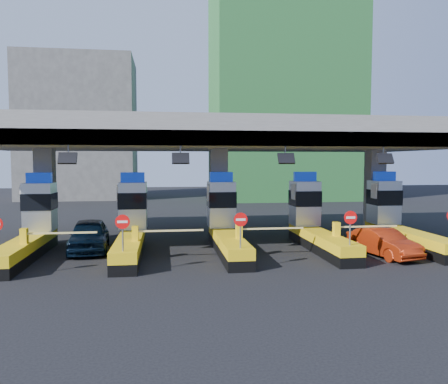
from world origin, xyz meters
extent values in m
plane|color=black|center=(0.00, 0.00, 0.00)|extent=(120.00, 120.00, 0.00)
cube|color=slate|center=(0.00, 3.00, 6.25)|extent=(28.00, 12.00, 1.50)
cube|color=#4C4C49|center=(0.00, -2.70, 5.85)|extent=(28.00, 0.60, 0.70)
cube|color=slate|center=(-10.00, 3.00, 2.75)|extent=(1.00, 1.00, 5.50)
cube|color=slate|center=(0.00, 3.00, 2.75)|extent=(1.00, 1.00, 5.50)
cube|color=slate|center=(10.00, 3.00, 2.75)|extent=(1.00, 1.00, 5.50)
cylinder|color=slate|center=(-7.50, -2.70, 5.25)|extent=(0.06, 0.06, 0.50)
cube|color=black|center=(-7.50, -2.90, 4.90)|extent=(0.80, 0.38, 0.54)
cylinder|color=slate|center=(-2.50, -2.70, 5.25)|extent=(0.06, 0.06, 0.50)
cube|color=black|center=(-2.50, -2.90, 4.90)|extent=(0.80, 0.38, 0.54)
cylinder|color=slate|center=(2.50, -2.70, 5.25)|extent=(0.06, 0.06, 0.50)
cube|color=black|center=(2.50, -2.90, 4.90)|extent=(0.80, 0.38, 0.54)
cylinder|color=slate|center=(7.50, -2.70, 5.25)|extent=(0.06, 0.06, 0.50)
cube|color=black|center=(7.50, -2.90, 4.90)|extent=(0.80, 0.38, 0.54)
cube|color=black|center=(-10.00, -1.00, 0.25)|extent=(1.20, 8.00, 0.50)
cube|color=#E5B70C|center=(-10.00, -1.00, 0.75)|extent=(1.20, 8.00, 0.50)
cube|color=#9EA3A8|center=(-10.00, 1.80, 2.30)|extent=(1.50, 1.50, 2.60)
cube|color=black|center=(-10.00, 1.78, 2.60)|extent=(1.56, 1.56, 0.90)
cube|color=#0C2DBF|center=(-10.00, 1.80, 3.88)|extent=(1.30, 0.35, 0.55)
cube|color=white|center=(-10.80, 1.50, 3.00)|extent=(0.06, 0.70, 0.90)
cube|color=#E5B70C|center=(-9.65, -2.20, 1.35)|extent=(0.30, 0.35, 0.70)
cube|color=white|center=(-8.00, -2.20, 1.45)|extent=(3.20, 0.08, 0.08)
cube|color=black|center=(-5.00, -1.00, 0.25)|extent=(1.20, 8.00, 0.50)
cube|color=#E5B70C|center=(-5.00, -1.00, 0.75)|extent=(1.20, 8.00, 0.50)
cube|color=#9EA3A8|center=(-5.00, 1.80, 2.30)|extent=(1.50, 1.50, 2.60)
cube|color=black|center=(-5.00, 1.78, 2.60)|extent=(1.56, 1.56, 0.90)
cube|color=#0C2DBF|center=(-5.00, 1.80, 3.88)|extent=(1.30, 0.35, 0.55)
cube|color=white|center=(-5.80, 1.50, 3.00)|extent=(0.06, 0.70, 0.90)
cylinder|color=slate|center=(-5.00, -4.60, 1.65)|extent=(0.07, 0.07, 1.30)
cylinder|color=red|center=(-5.00, -4.63, 2.25)|extent=(0.60, 0.04, 0.60)
cube|color=white|center=(-5.00, -4.65, 2.25)|extent=(0.42, 0.02, 0.10)
cube|color=#E5B70C|center=(-4.65, -2.20, 1.35)|extent=(0.30, 0.35, 0.70)
cube|color=white|center=(-3.00, -2.20, 1.45)|extent=(3.20, 0.08, 0.08)
cube|color=black|center=(0.00, -1.00, 0.25)|extent=(1.20, 8.00, 0.50)
cube|color=#E5B70C|center=(0.00, -1.00, 0.75)|extent=(1.20, 8.00, 0.50)
cube|color=#9EA3A8|center=(0.00, 1.80, 2.30)|extent=(1.50, 1.50, 2.60)
cube|color=black|center=(0.00, 1.78, 2.60)|extent=(1.56, 1.56, 0.90)
cube|color=#0C2DBF|center=(0.00, 1.80, 3.88)|extent=(1.30, 0.35, 0.55)
cube|color=white|center=(-0.80, 1.50, 3.00)|extent=(0.06, 0.70, 0.90)
cylinder|color=slate|center=(0.00, -4.60, 1.65)|extent=(0.07, 0.07, 1.30)
cylinder|color=red|center=(0.00, -4.63, 2.25)|extent=(0.60, 0.04, 0.60)
cube|color=white|center=(0.00, -4.65, 2.25)|extent=(0.42, 0.02, 0.10)
cube|color=#E5B70C|center=(0.35, -2.20, 1.35)|extent=(0.30, 0.35, 0.70)
cube|color=white|center=(2.00, -2.20, 1.45)|extent=(3.20, 0.08, 0.08)
cube|color=black|center=(5.00, -1.00, 0.25)|extent=(1.20, 8.00, 0.50)
cube|color=#E5B70C|center=(5.00, -1.00, 0.75)|extent=(1.20, 8.00, 0.50)
cube|color=#9EA3A8|center=(5.00, 1.80, 2.30)|extent=(1.50, 1.50, 2.60)
cube|color=black|center=(5.00, 1.78, 2.60)|extent=(1.56, 1.56, 0.90)
cube|color=#0C2DBF|center=(5.00, 1.80, 3.88)|extent=(1.30, 0.35, 0.55)
cube|color=white|center=(4.20, 1.50, 3.00)|extent=(0.06, 0.70, 0.90)
cylinder|color=slate|center=(5.00, -4.60, 1.65)|extent=(0.07, 0.07, 1.30)
cylinder|color=red|center=(5.00, -4.63, 2.25)|extent=(0.60, 0.04, 0.60)
cube|color=white|center=(5.00, -4.65, 2.25)|extent=(0.42, 0.02, 0.10)
cube|color=#E5B70C|center=(5.35, -2.20, 1.35)|extent=(0.30, 0.35, 0.70)
cube|color=white|center=(7.00, -2.20, 1.45)|extent=(3.20, 0.08, 0.08)
cube|color=black|center=(10.00, -1.00, 0.25)|extent=(1.20, 8.00, 0.50)
cube|color=#E5B70C|center=(10.00, -1.00, 0.75)|extent=(1.20, 8.00, 0.50)
cube|color=#9EA3A8|center=(10.00, 1.80, 2.30)|extent=(1.50, 1.50, 2.60)
cube|color=black|center=(10.00, 1.78, 2.60)|extent=(1.56, 1.56, 0.90)
cube|color=#0C2DBF|center=(10.00, 1.80, 3.88)|extent=(1.30, 0.35, 0.55)
cube|color=white|center=(9.20, 1.50, 3.00)|extent=(0.06, 0.70, 0.90)
cube|color=#E5B70C|center=(10.35, -2.20, 1.35)|extent=(0.30, 0.35, 0.70)
cube|color=#1E5926|center=(12.00, 32.00, 14.00)|extent=(18.00, 12.00, 28.00)
cube|color=#4C4C49|center=(-14.00, 36.00, 9.00)|extent=(14.00, 10.00, 18.00)
imported|color=black|center=(-7.25, 0.69, 0.85)|extent=(2.46, 5.14, 1.69)
imported|color=maroon|center=(7.62, -2.71, 0.69)|extent=(2.33, 4.43, 1.39)
camera|label=1|loc=(-3.28, -23.07, 4.74)|focal=35.00mm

